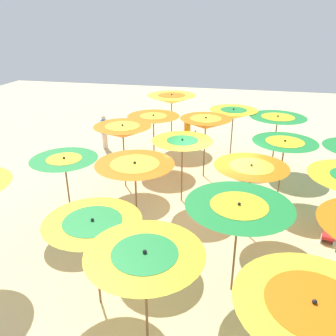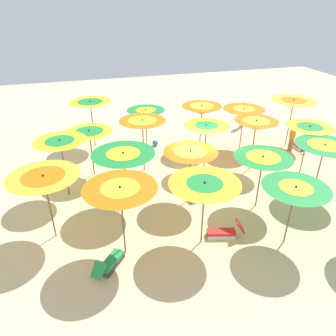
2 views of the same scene
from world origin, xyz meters
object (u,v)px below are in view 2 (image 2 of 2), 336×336
at_px(beach_umbrella_16, 146,113).
at_px(lounger_1, 109,263).
at_px(beach_umbrella_1, 121,193).
at_px(beach_umbrella_17, 202,110).
at_px(beach_umbrella_6, 124,158).
at_px(beach_umbrella_7, 190,155).
at_px(beach_umbrella_9, 324,148).
at_px(beachgoer_0, 243,114).
at_px(beach_umbrella_5, 60,144).
at_px(lounger_2, 224,232).
at_px(beach_ball, 155,143).
at_px(beach_umbrella_12, 206,129).
at_px(beach_umbrella_10, 89,135).
at_px(beach_umbrella_14, 309,131).
at_px(beach_umbrella_3, 295,192).
at_px(beach_umbrella_18, 244,112).
at_px(beach_umbrella_11, 142,124).
at_px(lounger_0, 300,145).
at_px(beachgoer_1, 292,136).
at_px(beach_umbrella_15, 90,104).
at_px(lounger_3, 203,194).
at_px(beach_umbrella_0, 44,181).
at_px(beach_umbrella_13, 256,125).
at_px(beach_umbrella_8, 263,161).
at_px(beach_umbrella_19, 293,104).

xyz_separation_m(beach_umbrella_16, lounger_1, (-2.94, -8.00, -1.73)).
bearing_deg(beach_umbrella_1, beach_umbrella_17, 52.63).
relative_size(beach_umbrella_6, beach_umbrella_7, 1.06).
distance_m(beach_umbrella_9, beachgoer_0, 7.78).
height_order(beach_umbrella_1, beach_umbrella_6, beach_umbrella_1).
xyz_separation_m(beach_umbrella_5, beach_umbrella_9, (9.60, -2.70, -0.20)).
bearing_deg(lounger_2, beach_ball, -71.35).
xyz_separation_m(beach_umbrella_7, beach_umbrella_17, (2.15, 4.40, 0.14)).
xyz_separation_m(beach_umbrella_7, beachgoer_0, (5.77, 6.64, -1.16)).
bearing_deg(beachgoer_0, beach_umbrella_12, 40.74).
bearing_deg(beach_umbrella_16, beach_umbrella_6, -111.03).
relative_size(beach_umbrella_10, beach_umbrella_14, 0.96).
bearing_deg(beach_umbrella_3, beach_umbrella_18, 74.10).
bearing_deg(beach_umbrella_11, beach_umbrella_9, -32.35).
height_order(lounger_0, beachgoer_1, beachgoer_1).
distance_m(beach_umbrella_10, lounger_1, 6.10).
bearing_deg(beachgoer_0, beach_umbrella_7, 43.40).
bearing_deg(beach_umbrella_14, beach_umbrella_7, -172.60).
distance_m(beach_umbrella_1, beach_umbrella_15, 8.51).
distance_m(beach_umbrella_17, lounger_3, 5.14).
height_order(lounger_0, beachgoer_0, beachgoer_0).
distance_m(beach_umbrella_0, beach_umbrella_13, 9.01).
height_order(beach_umbrella_14, lounger_3, beach_umbrella_14).
height_order(beach_umbrella_0, beach_umbrella_3, beach_umbrella_0).
xyz_separation_m(lounger_0, beach_ball, (-7.21, 2.53, -0.06)).
relative_size(beach_umbrella_15, beach_ball, 7.82).
relative_size(beach_umbrella_5, beach_umbrella_18, 1.10).
relative_size(beach_umbrella_10, beach_umbrella_17, 0.91).
bearing_deg(beach_umbrella_7, lounger_3, -9.41).
distance_m(beach_umbrella_3, beachgoer_0, 10.51).
height_order(beach_umbrella_8, beach_umbrella_10, beach_umbrella_10).
bearing_deg(beach_umbrella_15, beach_umbrella_5, -107.17).
height_order(beach_umbrella_10, beach_umbrella_14, beach_umbrella_14).
bearing_deg(beach_umbrella_10, beach_umbrella_3, -48.03).
bearing_deg(beach_umbrella_1, lounger_0, 26.71).
bearing_deg(beach_umbrella_5, beach_umbrella_13, -0.11).
height_order(beach_umbrella_16, beachgoer_1, beach_umbrella_16).
xyz_separation_m(beach_umbrella_1, beachgoer_1, (9.49, 5.05, -1.38)).
height_order(beach_umbrella_14, lounger_0, beach_umbrella_14).
height_order(beach_umbrella_5, beach_umbrella_18, beach_umbrella_5).
bearing_deg(beach_umbrella_1, beach_umbrella_19, 30.91).
xyz_separation_m(beach_umbrella_7, beach_umbrella_16, (-0.52, 5.25, -0.05)).
height_order(beach_umbrella_7, lounger_0, beach_umbrella_7).
bearing_deg(beach_umbrella_10, lounger_3, -38.53).
bearing_deg(beach_umbrella_19, beach_umbrella_5, -170.32).
height_order(beach_umbrella_10, beach_umbrella_13, beach_umbrella_13).
relative_size(beach_umbrella_5, beach_umbrella_17, 1.03).
height_order(lounger_1, beachgoer_0, beachgoer_0).
bearing_deg(lounger_2, beach_umbrella_1, 12.40).
bearing_deg(beach_umbrella_19, beach_umbrella_13, -148.86).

